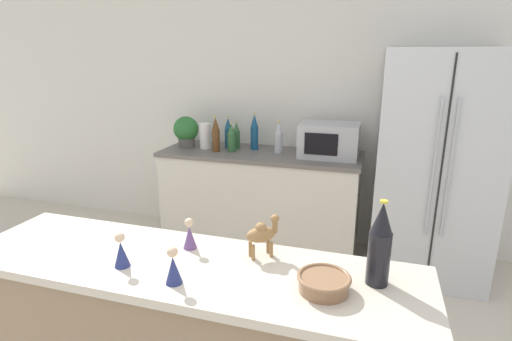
{
  "coord_description": "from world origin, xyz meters",
  "views": [
    {
      "loc": [
        0.64,
        -0.87,
        1.71
      ],
      "look_at": [
        -0.05,
        1.38,
        1.03
      ],
      "focal_mm": 28.0,
      "sensor_mm": 36.0,
      "label": 1
    }
  ],
  "objects_px": {
    "back_bottle_3": "(254,132)",
    "back_bottle_5": "(231,138)",
    "back_bottle_4": "(216,135)",
    "back_bottle_2": "(236,135)",
    "back_bottle_1": "(228,133)",
    "fruit_bowl": "(324,282)",
    "camel_figurine": "(262,233)",
    "wise_man_figurine_crimson": "(190,235)",
    "refrigerator": "(434,168)",
    "potted_plant": "(186,131)",
    "wine_bottle": "(380,245)",
    "paper_towel_roll": "(205,136)",
    "microwave": "(329,140)",
    "wise_man_figurine_blue": "(174,268)",
    "back_bottle_0": "(279,138)",
    "wise_man_figurine_purple": "(121,252)"
  },
  "relations": [
    {
      "from": "microwave",
      "to": "wise_man_figurine_blue",
      "type": "relative_size",
      "value": 3.45
    },
    {
      "from": "back_bottle_2",
      "to": "wise_man_figurine_purple",
      "type": "bearing_deg",
      "value": -81.36
    },
    {
      "from": "potted_plant",
      "to": "back_bottle_0",
      "type": "xyz_separation_m",
      "value": [
        0.88,
        0.0,
        -0.02
      ]
    },
    {
      "from": "refrigerator",
      "to": "wise_man_figurine_blue",
      "type": "bearing_deg",
      "value": -117.01
    },
    {
      "from": "camel_figurine",
      "to": "back_bottle_0",
      "type": "bearing_deg",
      "value": 102.12
    },
    {
      "from": "back_bottle_3",
      "to": "back_bottle_5",
      "type": "distance_m",
      "value": 0.22
    },
    {
      "from": "fruit_bowl",
      "to": "wise_man_figurine_crimson",
      "type": "xyz_separation_m",
      "value": [
        -0.57,
        0.15,
        0.03
      ]
    },
    {
      "from": "wine_bottle",
      "to": "potted_plant",
      "type": "bearing_deg",
      "value": 131.08
    },
    {
      "from": "back_bottle_3",
      "to": "camel_figurine",
      "type": "distance_m",
      "value": 2.09
    },
    {
      "from": "microwave",
      "to": "back_bottle_1",
      "type": "bearing_deg",
      "value": 175.96
    },
    {
      "from": "back_bottle_3",
      "to": "camel_figurine",
      "type": "relative_size",
      "value": 1.92
    },
    {
      "from": "refrigerator",
      "to": "potted_plant",
      "type": "xyz_separation_m",
      "value": [
        -2.12,
        0.08,
        0.16
      ]
    },
    {
      "from": "potted_plant",
      "to": "back_bottle_5",
      "type": "bearing_deg",
      "value": -7.56
    },
    {
      "from": "refrigerator",
      "to": "wise_man_figurine_crimson",
      "type": "height_order",
      "value": "refrigerator"
    },
    {
      "from": "back_bottle_4",
      "to": "back_bottle_2",
      "type": "bearing_deg",
      "value": 53.19
    },
    {
      "from": "refrigerator",
      "to": "potted_plant",
      "type": "bearing_deg",
      "value": 177.94
    },
    {
      "from": "potted_plant",
      "to": "back_bottle_4",
      "type": "xyz_separation_m",
      "value": [
        0.34,
        -0.1,
        0.0
      ]
    },
    {
      "from": "potted_plant",
      "to": "microwave",
      "type": "xyz_separation_m",
      "value": [
        1.31,
        0.01,
        -0.01
      ]
    },
    {
      "from": "paper_towel_roll",
      "to": "back_bottle_0",
      "type": "distance_m",
      "value": 0.68
    },
    {
      "from": "fruit_bowl",
      "to": "wise_man_figurine_crimson",
      "type": "relative_size",
      "value": 1.4
    },
    {
      "from": "back_bottle_1",
      "to": "fruit_bowl",
      "type": "height_order",
      "value": "back_bottle_1"
    },
    {
      "from": "potted_plant",
      "to": "camel_figurine",
      "type": "height_order",
      "value": "potted_plant"
    },
    {
      "from": "wine_bottle",
      "to": "wise_man_figurine_blue",
      "type": "distance_m",
      "value": 0.71
    },
    {
      "from": "paper_towel_roll",
      "to": "camel_figurine",
      "type": "height_order",
      "value": "paper_towel_roll"
    },
    {
      "from": "microwave",
      "to": "back_bottle_2",
      "type": "relative_size",
      "value": 1.94
    },
    {
      "from": "back_bottle_1",
      "to": "fruit_bowl",
      "type": "xyz_separation_m",
      "value": [
        1.17,
        -2.15,
        -0.05
      ]
    },
    {
      "from": "back_bottle_4",
      "to": "wise_man_figurine_purple",
      "type": "relative_size",
      "value": 2.28
    },
    {
      "from": "back_bottle_0",
      "to": "wine_bottle",
      "type": "distance_m",
      "value": 2.16
    },
    {
      "from": "back_bottle_3",
      "to": "back_bottle_1",
      "type": "bearing_deg",
      "value": -179.93
    },
    {
      "from": "potted_plant",
      "to": "wine_bottle",
      "type": "distance_m",
      "value": 2.63
    },
    {
      "from": "back_bottle_2",
      "to": "back_bottle_5",
      "type": "relative_size",
      "value": 0.98
    },
    {
      "from": "refrigerator",
      "to": "back_bottle_3",
      "type": "relative_size",
      "value": 5.39
    },
    {
      "from": "wine_bottle",
      "to": "fruit_bowl",
      "type": "relative_size",
      "value": 1.68
    },
    {
      "from": "wise_man_figurine_crimson",
      "to": "wine_bottle",
      "type": "bearing_deg",
      "value": -3.8
    },
    {
      "from": "back_bottle_4",
      "to": "back_bottle_0",
      "type": "bearing_deg",
      "value": 11.27
    },
    {
      "from": "microwave",
      "to": "back_bottle_4",
      "type": "bearing_deg",
      "value": -173.59
    },
    {
      "from": "back_bottle_3",
      "to": "wise_man_figurine_crimson",
      "type": "height_order",
      "value": "back_bottle_3"
    },
    {
      "from": "back_bottle_2",
      "to": "wise_man_figurine_crimson",
      "type": "xyz_separation_m",
      "value": [
        0.52,
        -2.0,
        -0.01
      ]
    },
    {
      "from": "potted_plant",
      "to": "wise_man_figurine_blue",
      "type": "xyz_separation_m",
      "value": [
        1.05,
        -2.19,
        -0.04
      ]
    },
    {
      "from": "back_bottle_2",
      "to": "refrigerator",
      "type": "bearing_deg",
      "value": -5.07
    },
    {
      "from": "back_bottle_2",
      "to": "paper_towel_roll",
      "type": "bearing_deg",
      "value": -161.61
    },
    {
      "from": "paper_towel_roll",
      "to": "back_bottle_2",
      "type": "distance_m",
      "value": 0.28
    },
    {
      "from": "refrigerator",
      "to": "wine_bottle",
      "type": "xyz_separation_m",
      "value": [
        -0.4,
        -1.9,
        0.21
      ]
    },
    {
      "from": "fruit_bowl",
      "to": "wine_bottle",
      "type": "bearing_deg",
      "value": 30.66
    },
    {
      "from": "back_bottle_2",
      "to": "fruit_bowl",
      "type": "height_order",
      "value": "back_bottle_2"
    },
    {
      "from": "back_bottle_2",
      "to": "wise_man_figurine_blue",
      "type": "bearing_deg",
      "value": -75.58
    },
    {
      "from": "microwave",
      "to": "back_bottle_1",
      "type": "relative_size",
      "value": 1.68
    },
    {
      "from": "microwave",
      "to": "wine_bottle",
      "type": "bearing_deg",
      "value": -78.2
    },
    {
      "from": "back_bottle_0",
      "to": "wine_bottle",
      "type": "height_order",
      "value": "wine_bottle"
    },
    {
      "from": "wise_man_figurine_crimson",
      "to": "back_bottle_1",
      "type": "bearing_deg",
      "value": 106.54
    }
  ]
}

